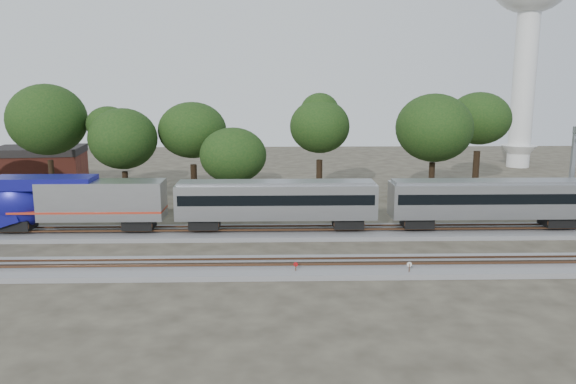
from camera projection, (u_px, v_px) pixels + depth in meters
name	position (u px, v px, depth m)	size (l,w,h in m)	color
ground	(270.00, 254.00, 46.07)	(160.00, 160.00, 0.00)	#383328
track_far	(270.00, 233.00, 51.92)	(160.00, 5.00, 0.73)	slate
track_near	(270.00, 267.00, 42.10)	(160.00, 5.00, 0.73)	slate
train	(490.00, 199.00, 51.84)	(94.64, 3.27, 4.82)	#ADB0B4
switch_stand_red	(296.00, 267.00, 40.71)	(0.32, 0.13, 1.04)	#512D19
switch_stand_white	(409.00, 267.00, 40.45)	(0.36, 0.07, 1.15)	#512D19
switch_lever	(342.00, 276.00, 40.47)	(0.50, 0.30, 0.30)	#512D19
water_tower	(530.00, 3.00, 89.57)	(12.85, 12.85, 35.57)	silver
brick_building	(40.00, 166.00, 76.15)	(12.03, 9.13, 5.39)	maroon
tree_1	(47.00, 120.00, 62.28)	(9.99, 9.99, 14.09)	black
tree_2	(123.00, 139.00, 61.27)	(7.97, 7.97, 11.24)	black
tree_3	(192.00, 130.00, 63.78)	(8.70, 8.70, 12.27)	black
tree_4	(233.00, 156.00, 59.73)	(6.37, 6.37, 8.97)	black
tree_5	(320.00, 126.00, 67.06)	(8.89, 8.89, 12.54)	black
tree_6	(434.00, 128.00, 64.71)	(8.89, 8.89, 12.54)	black
tree_7	(479.00, 119.00, 73.28)	(9.45, 9.45, 13.32)	black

